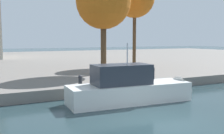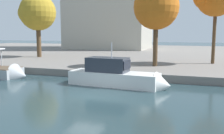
% 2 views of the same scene
% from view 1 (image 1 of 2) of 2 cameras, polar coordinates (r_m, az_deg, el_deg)
% --- Properties ---
extents(ground_plane, '(220.00, 220.00, 0.00)m').
position_cam_1_polar(ground_plane, '(13.24, 11.54, -11.79)').
color(ground_plane, '#23383D').
extents(dock_promenade, '(120.00, 55.00, 0.75)m').
position_cam_1_polar(dock_promenade, '(45.28, -17.12, 1.12)').
color(dock_promenade, slate).
rests_on(dock_promenade, ground_plane).
extents(motor_yacht_1, '(9.06, 2.84, 4.47)m').
position_cam_1_polar(motor_yacht_1, '(17.23, 5.21, -5.19)').
color(motor_yacht_1, silver).
rests_on(motor_yacht_1, ground_plane).
extents(mooring_bollard_1, '(0.29, 0.29, 0.78)m').
position_cam_1_polar(mooring_bollard_1, '(18.65, -6.81, -2.83)').
color(mooring_bollard_1, '#2D2D33').
rests_on(mooring_bollard_1, dock_promenade).
extents(tree_2, '(5.11, 5.26, 9.29)m').
position_cam_1_polar(tree_2, '(25.60, -1.68, 14.06)').
color(tree_2, '#4C3823').
rests_on(tree_2, dock_promenade).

